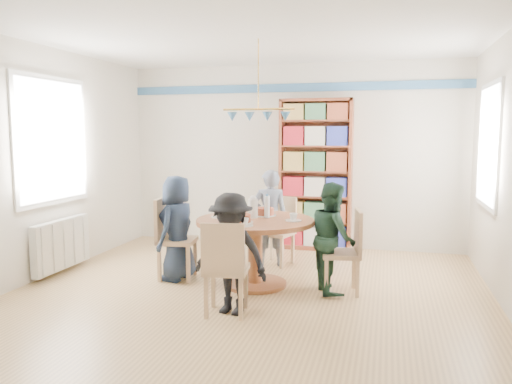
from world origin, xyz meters
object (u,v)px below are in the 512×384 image
(dining_table, at_px, (255,236))
(chair_far, at_px, (279,227))
(chair_right, at_px, (348,248))
(person_right, at_px, (333,237))
(person_left, at_px, (177,228))
(bookshelf, at_px, (316,176))
(radiator, at_px, (62,244))
(person_far, at_px, (270,218))
(chair_left, at_px, (171,234))
(chair_near, at_px, (225,265))
(person_near, at_px, (231,254))

(dining_table, distance_m, chair_far, 1.01)
(chair_right, height_order, person_right, person_right)
(chair_right, distance_m, person_left, 1.95)
(person_left, relative_size, bookshelf, 0.56)
(chair_right, xyz_separation_m, bookshelf, (-0.63, 1.94, 0.58))
(radiator, bearing_deg, bookshelf, 36.13)
(chair_right, distance_m, bookshelf, 2.12)
(person_right, distance_m, bookshelf, 2.05)
(chair_right, relative_size, bookshelf, 0.41)
(chair_far, xyz_separation_m, person_far, (-0.09, -0.15, 0.14))
(chair_right, xyz_separation_m, person_far, (-1.05, 0.86, 0.13))
(chair_left, height_order, person_far, person_far)
(radiator, relative_size, chair_near, 1.12)
(chair_right, bearing_deg, chair_far, 133.57)
(chair_far, relative_size, chair_near, 0.97)
(chair_right, bearing_deg, person_left, 179.96)
(radiator, distance_m, chair_near, 2.55)
(chair_far, bearing_deg, person_left, -134.46)
(person_left, bearing_deg, person_right, 98.94)
(chair_left, relative_size, chair_far, 1.09)
(person_left, bearing_deg, person_near, 55.02)
(chair_near, height_order, person_near, person_near)
(dining_table, height_order, person_near, person_near)
(chair_left, relative_size, chair_near, 1.06)
(chair_near, bearing_deg, chair_right, 43.56)
(person_near, height_order, bookshelf, bookshelf)
(person_right, bearing_deg, person_far, 25.43)
(chair_right, relative_size, person_left, 0.74)
(dining_table, relative_size, bookshelf, 0.60)
(chair_far, relative_size, person_near, 0.76)
(chair_far, distance_m, person_near, 1.90)
(chair_near, relative_size, person_left, 0.74)
(chair_near, distance_m, person_far, 1.85)
(person_near, bearing_deg, chair_right, 52.66)
(chair_near, bearing_deg, bookshelf, 81.98)
(dining_table, height_order, chair_left, chair_left)
(dining_table, relative_size, person_right, 1.10)
(radiator, distance_m, chair_right, 3.43)
(dining_table, bearing_deg, person_right, 0.53)
(chair_left, xyz_separation_m, chair_far, (1.08, 0.98, -0.04))
(person_right, bearing_deg, radiator, 71.03)
(chair_left, xyz_separation_m, chair_near, (1.00, -1.02, -0.03))
(person_left, xyz_separation_m, person_right, (1.78, 0.01, -0.01))
(dining_table, xyz_separation_m, chair_far, (0.06, 1.01, -0.08))
(radiator, height_order, person_left, person_left)
(bookshelf, bearing_deg, radiator, -143.87)
(chair_right, distance_m, chair_near, 1.43)
(person_left, bearing_deg, radiator, -77.49)
(chair_far, xyz_separation_m, chair_near, (-0.08, -1.99, 0.01))
(bookshelf, bearing_deg, person_near, -97.73)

